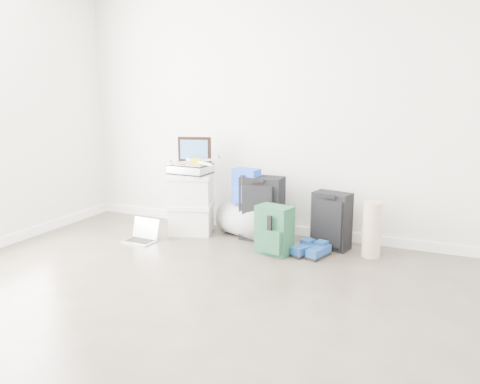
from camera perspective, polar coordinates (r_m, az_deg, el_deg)
The scene contains 14 objects.
ground at distance 3.65m, azimuth -11.77°, elevation -14.50°, with size 5.00×5.00×0.00m, color #3C332C.
room_envelope at distance 3.29m, azimuth -12.91°, elevation 13.57°, with size 4.52×5.02×2.71m.
boxes_stack at distance 5.58m, azimuth -5.51°, elevation -1.29°, with size 0.56×0.50×0.66m.
briefcase at distance 5.50m, azimuth -5.59°, elevation 2.63°, with size 0.42×0.30×0.12m, color #B2B2B7.
painting at distance 5.56m, azimuth -5.13°, elevation 4.79°, with size 0.35×0.14×0.27m.
drone at distance 5.43m, azimuth -4.98°, elevation 3.46°, with size 0.55×0.55×0.06m.
duffel_bag at distance 5.44m, azimuth 0.79°, elevation -3.19°, with size 0.37×0.37×0.60m, color gray.
blue_backpack at distance 5.33m, azimuth 0.68°, elevation 0.54°, with size 0.29×0.23×0.38m.
large_suitcase at distance 5.32m, azimuth 2.45°, elevation -1.85°, with size 0.44×0.30×0.67m.
green_backpack at distance 4.91m, azimuth 3.83°, elevation -4.40°, with size 0.37×0.31×0.47m.
carry_on at distance 5.12m, azimuth 10.22°, elevation -3.20°, with size 0.40×0.30×0.57m.
shoes at distance 4.93m, azimuth 8.07°, elevation -6.60°, with size 0.35×0.32×0.10m.
rolled_rug at distance 4.97m, azimuth 14.61°, elevation -4.10°, with size 0.17×0.17×0.53m, color tan.
laptop at distance 5.44m, azimuth -10.92°, elevation -4.84°, with size 0.34×0.25×0.23m.
Camera 1 is at (1.98, -2.61, 1.62)m, focal length 38.00 mm.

